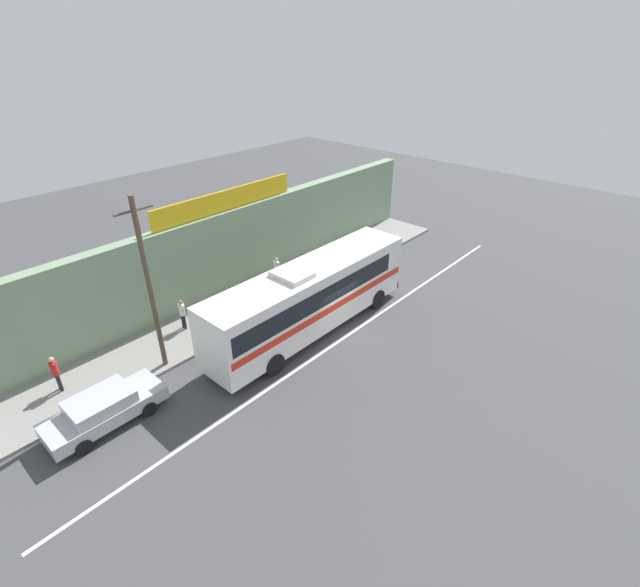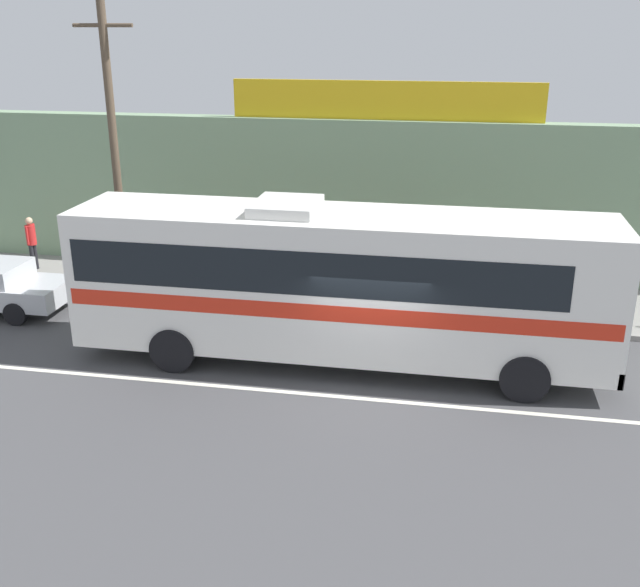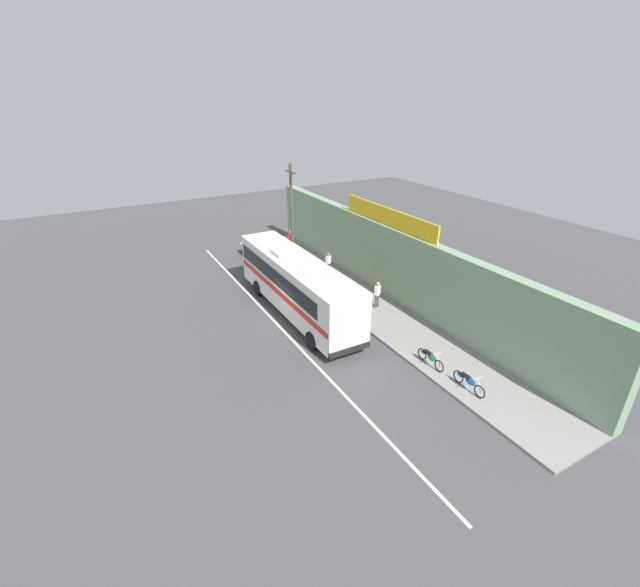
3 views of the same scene
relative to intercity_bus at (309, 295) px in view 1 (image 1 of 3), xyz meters
The scene contains 13 objects.
ground_plane 2.44m from the intercity_bus, 44.80° to the right, with size 70.00×70.00×0.00m, color #444447.
sidewalk_slab 4.82m from the intercity_bus, 77.95° to the left, with size 30.00×3.60×0.14m, color gray.
storefront_facade 6.51m from the intercity_bus, 81.91° to the left, with size 30.00×0.70×4.80m, color gray.
storefront_billboard 7.24m from the intercity_bus, 86.76° to the left, with size 9.06×0.12×1.10m, color gold.
road_center_stripe 2.83m from the intercity_bus, 61.82° to the right, with size 30.00×0.14×0.01m, color silver.
intercity_bus is the anchor object (origin of this frame).
parked_car 10.10m from the intercity_bus, behind, with size 4.45×1.84×1.37m.
utility_pole 7.41m from the intercity_bus, 155.70° to the left, with size 1.60×0.22×7.86m.
motorcycle_orange 11.49m from the intercity_bus, 17.23° to the left, with size 1.90×0.56×0.94m.
motorcycle_purple 9.24m from the intercity_bus, 20.44° to the left, with size 1.85×0.56×0.94m.
pedestrian_near_shop 5.14m from the intercity_bus, 65.48° to the left, with size 0.30×0.48×1.75m.
pedestrian_far_left 6.44m from the intercity_bus, 131.70° to the left, with size 0.30×0.48×1.62m.
pedestrian_by_curb 11.39m from the intercity_bus, 155.98° to the left, with size 0.30×0.48×1.69m.
Camera 1 is at (-15.03, -12.52, 13.29)m, focal length 25.91 mm.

